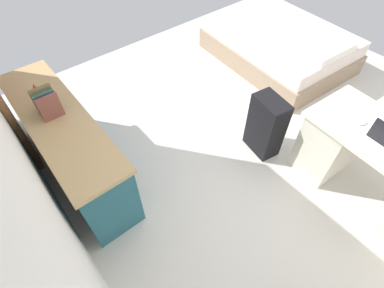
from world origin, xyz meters
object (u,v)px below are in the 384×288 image
object	(u,v)px
credenza	(70,146)
bed	(279,45)
figurine_small	(35,89)
computer_mouse	(362,122)
desk	(380,172)
suitcase_black	(266,126)

from	to	relation	value
credenza	bed	distance (m)	3.14
credenza	figurine_small	size ratio (longest dim) A/B	16.36
computer_mouse	figurine_small	world-z (taller)	figurine_small
computer_mouse	figurine_small	size ratio (longest dim) A/B	0.91
desk	credenza	size ratio (longest dim) A/B	0.82
desk	figurine_small	xyz separation A→B (m)	(2.39, 1.98, 0.44)
suitcase_black	figurine_small	world-z (taller)	figurine_small
credenza	figurine_small	distance (m)	0.59
bed	suitcase_black	bearing A→B (deg)	124.65
desk	figurine_small	size ratio (longest dim) A/B	13.49
credenza	desk	bearing A→B (deg)	-135.31
bed	figurine_small	distance (m)	3.21
desk	bed	world-z (taller)	desk
desk	suitcase_black	world-z (taller)	desk
credenza	figurine_small	bearing A→B (deg)	0.22
computer_mouse	figurine_small	xyz separation A→B (m)	(2.06, 1.98, 0.08)
bed	computer_mouse	size ratio (longest dim) A/B	19.90
suitcase_black	computer_mouse	xyz separation A→B (m)	(-0.70, -0.30, 0.41)
credenza	bed	size ratio (longest dim) A/B	0.90
credenza	computer_mouse	bearing A→B (deg)	-130.09
desk	bed	xyz separation A→B (m)	(2.04, -1.15, -0.14)
suitcase_black	figurine_small	bearing A→B (deg)	60.44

